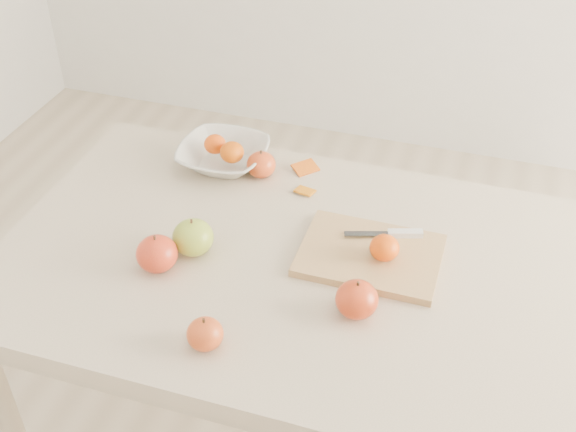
% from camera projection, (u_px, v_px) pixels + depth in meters
% --- Properties ---
extents(table, '(1.20, 0.80, 0.75)m').
position_uv_depth(table, '(281.00, 290.00, 1.59)').
color(table, beige).
rests_on(table, ground).
extents(cutting_board, '(0.29, 0.22, 0.02)m').
position_uv_depth(cutting_board, '(370.00, 255.00, 1.52)').
color(cutting_board, tan).
rests_on(cutting_board, table).
extents(board_tangerine, '(0.06, 0.06, 0.05)m').
position_uv_depth(board_tangerine, '(384.00, 248.00, 1.48)').
color(board_tangerine, '#C94307').
rests_on(board_tangerine, cutting_board).
extents(fruit_bowl, '(0.22, 0.22, 0.05)m').
position_uv_depth(fruit_bowl, '(223.00, 156.00, 1.79)').
color(fruit_bowl, silver).
rests_on(fruit_bowl, table).
extents(bowl_tangerine_near, '(0.05, 0.05, 0.05)m').
position_uv_depth(bowl_tangerine_near, '(215.00, 144.00, 1.79)').
color(bowl_tangerine_near, '#E54D08').
rests_on(bowl_tangerine_near, fruit_bowl).
extents(bowl_tangerine_far, '(0.06, 0.06, 0.05)m').
position_uv_depth(bowl_tangerine_far, '(232.00, 152.00, 1.76)').
color(bowl_tangerine_far, '#DA6007').
rests_on(bowl_tangerine_far, fruit_bowl).
extents(orange_peel_a, '(0.07, 0.07, 0.01)m').
position_uv_depth(orange_peel_a, '(305.00, 169.00, 1.79)').
color(orange_peel_a, '#CC550E').
rests_on(orange_peel_a, table).
extents(orange_peel_b, '(0.05, 0.04, 0.01)m').
position_uv_depth(orange_peel_b, '(305.00, 192.00, 1.71)').
color(orange_peel_b, orange).
rests_on(orange_peel_b, table).
extents(paring_knife, '(0.17, 0.07, 0.01)m').
position_uv_depth(paring_knife, '(399.00, 233.00, 1.55)').
color(paring_knife, white).
rests_on(paring_knife, cutting_board).
extents(apple_green, '(0.09, 0.09, 0.08)m').
position_uv_depth(apple_green, '(193.00, 237.00, 1.52)').
color(apple_green, olive).
rests_on(apple_green, table).
extents(apple_red_a, '(0.07, 0.07, 0.06)m').
position_uv_depth(apple_red_a, '(261.00, 165.00, 1.75)').
color(apple_red_a, '#A8321F').
rests_on(apple_red_a, table).
extents(apple_red_b, '(0.09, 0.09, 0.08)m').
position_uv_depth(apple_red_b, '(157.00, 254.00, 1.48)').
color(apple_red_b, '#970B03').
rests_on(apple_red_b, table).
extents(apple_red_c, '(0.07, 0.07, 0.06)m').
position_uv_depth(apple_red_c, '(205.00, 334.00, 1.31)').
color(apple_red_c, maroon).
rests_on(apple_red_c, table).
extents(apple_red_e, '(0.08, 0.08, 0.07)m').
position_uv_depth(apple_red_e, '(357.00, 299.00, 1.38)').
color(apple_red_e, maroon).
rests_on(apple_red_e, table).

